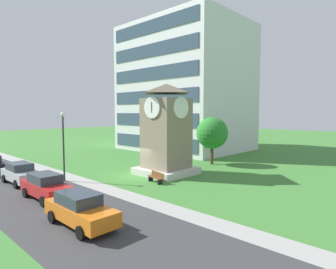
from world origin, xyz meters
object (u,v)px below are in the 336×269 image
Objects in this scene: park_bench at (156,177)px; tree_near_tower at (212,133)px; street_lamp at (63,139)px; parked_car_silver at (21,173)px; parked_car_red at (46,186)px; clock_tower at (166,135)px; parked_car_orange at (80,209)px.

park_bench is 10.77m from tree_near_tower.
tree_near_tower reaches higher than park_bench.
park_bench is at bearing 39.26° from street_lamp.
parked_car_silver is 0.96× the size of parked_car_red.
clock_tower is at bearing -91.82° from tree_near_tower.
clock_tower is at bearing 114.11° from parked_car_orange.
clock_tower is at bearing 60.54° from parked_car_silver.
street_lamp is 1.33× the size of parked_car_silver.
park_bench is 0.35× the size of tree_near_tower.
street_lamp is at bearing 157.66° from parked_car_orange.
clock_tower is 4.79m from park_bench.
clock_tower is at bearing 87.68° from parked_car_red.
parked_car_red is (5.68, -0.36, 0.00)m from parked_car_silver.
parked_car_orange is at bearing -65.89° from clock_tower.
street_lamp is at bearing 57.78° from parked_car_silver.
park_bench is at bearing -60.38° from clock_tower.
tree_near_tower is at bearing 88.18° from clock_tower.
parked_car_red is 0.98× the size of parked_car_orange.
street_lamp is 15.84m from tree_near_tower.
parked_car_orange is (5.14, -19.16, -2.65)m from tree_near_tower.
clock_tower reaches higher than parked_car_orange.
parked_car_silver is 0.94× the size of parked_car_orange.
tree_near_tower is at bearing 87.87° from parked_car_red.
tree_near_tower is at bearing 105.01° from parked_car_orange.
parked_car_orange is at bearing -74.99° from tree_near_tower.
tree_near_tower is 19.31m from parked_car_silver.
parked_car_red is (-2.19, -8.17, 0.40)m from park_bench.
clock_tower reaches higher than street_lamp.
clock_tower is 12.80m from parked_car_silver.
street_lamp is 4.36m from parked_car_silver.
parked_car_silver is 11.55m from parked_car_orange.
parked_car_silver and parked_car_red have the same top height.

